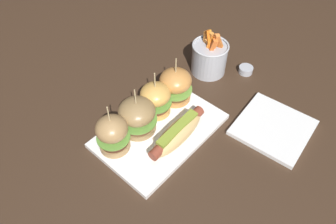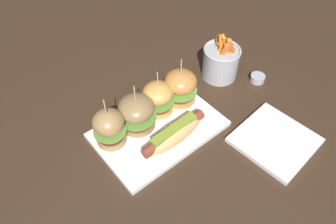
# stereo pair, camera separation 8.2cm
# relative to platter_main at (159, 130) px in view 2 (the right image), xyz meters

# --- Properties ---
(ground_plane) EXTENTS (3.00, 3.00, 0.00)m
(ground_plane) POSITION_rel_platter_main_xyz_m (0.00, 0.00, -0.01)
(ground_plane) COLOR #382619
(platter_main) EXTENTS (0.33, 0.22, 0.01)m
(platter_main) POSITION_rel_platter_main_xyz_m (0.00, 0.00, 0.00)
(platter_main) COLOR white
(platter_main) RESTS_ON ground
(hot_dog) EXTENTS (0.19, 0.06, 0.05)m
(hot_dog) POSITION_rel_platter_main_xyz_m (0.01, -0.06, 0.03)
(hot_dog) COLOR #DBAF6B
(hot_dog) RESTS_ON platter_main
(slider_far_left) EXTENTS (0.08, 0.08, 0.15)m
(slider_far_left) POSITION_rel_platter_main_xyz_m (-0.12, 0.05, 0.06)
(slider_far_left) COLOR #9F794B
(slider_far_left) RESTS_ON platter_main
(slider_center_left) EXTENTS (0.10, 0.10, 0.14)m
(slider_center_left) POSITION_rel_platter_main_xyz_m (-0.03, 0.05, 0.06)
(slider_center_left) COLOR olive
(slider_center_left) RESTS_ON platter_main
(slider_center_right) EXTENTS (0.09, 0.09, 0.14)m
(slider_center_right) POSITION_rel_platter_main_xyz_m (0.04, 0.05, 0.05)
(slider_center_right) COLOR gold
(slider_center_right) RESTS_ON platter_main
(slider_far_right) EXTENTS (0.10, 0.10, 0.14)m
(slider_far_right) POSITION_rel_platter_main_xyz_m (0.12, 0.05, 0.06)
(slider_far_right) COLOR #C07E3D
(slider_far_right) RESTS_ON platter_main
(fries_bucket) EXTENTS (0.11, 0.11, 0.15)m
(fries_bucket) POSITION_rel_platter_main_xyz_m (0.29, 0.06, 0.05)
(fries_bucket) COLOR #A8AAB2
(fries_bucket) RESTS_ON ground
(sauce_ramekin) EXTENTS (0.04, 0.04, 0.02)m
(sauce_ramekin) POSITION_rel_platter_main_xyz_m (0.36, -0.04, 0.00)
(sauce_ramekin) COLOR #A8AAB2
(sauce_ramekin) RESTS_ON ground
(side_plate) EXTENTS (0.20, 0.20, 0.01)m
(side_plate) POSITION_rel_platter_main_xyz_m (0.21, -0.22, -0.00)
(side_plate) COLOR white
(side_plate) RESTS_ON ground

